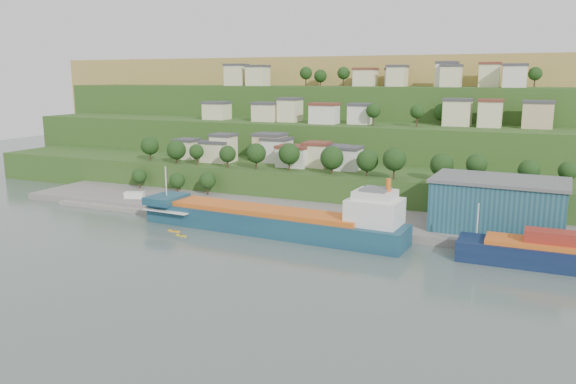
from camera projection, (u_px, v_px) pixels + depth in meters
The scene contains 10 objects.
ground at pixel (257, 244), 132.28m from camera, with size 500.00×500.00×0.00m, color #414F49.
quay at pixel (371, 225), 149.62m from camera, with size 220.00×26.00×4.00m, color slate.
pebble_beach at pixel (130, 204), 173.55m from camera, with size 40.00×18.00×2.40m, color slate.
hillside at pixel (406, 155), 283.84m from camera, with size 360.00×210.12×96.00m.
cargo_ship_near at pixel (278, 222), 140.68m from camera, with size 70.69×15.19×18.03m.
warehouse at pixel (498, 204), 135.72m from camera, with size 31.98×20.65×12.80m.
caravan at pixel (134, 196), 173.06m from camera, with size 5.93×2.47×2.77m, color white.
dinghy at pixel (156, 205), 165.75m from camera, with size 3.76×1.41×0.75m, color silver.
kayak_orange at pixel (174, 231), 142.92m from camera, with size 3.46×0.84×0.86m.
kayak_yellow at pixel (181, 235), 138.90m from camera, with size 3.19×1.05×0.79m.
Camera 1 is at (57.39, -113.72, 38.42)m, focal length 35.00 mm.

